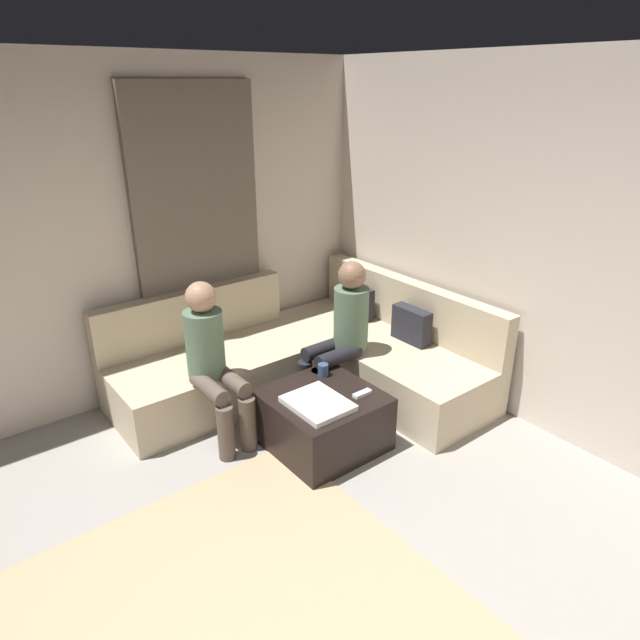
{
  "coord_description": "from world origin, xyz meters",
  "views": [
    {
      "loc": [
        1.39,
        -0.74,
        2.49
      ],
      "look_at": [
        -1.63,
        1.63,
        0.85
      ],
      "focal_mm": 31.61,
      "sensor_mm": 36.0,
      "label": 1
    }
  ],
  "objects_px": {
    "sectional_couch": "(310,357)",
    "coffee_mug": "(323,370)",
    "ottoman": "(322,420)",
    "game_remote": "(362,394)",
    "person_on_couch_side": "(212,357)",
    "person_on_couch_back": "(342,329)"
  },
  "relations": [
    {
      "from": "ottoman",
      "to": "coffee_mug",
      "type": "bearing_deg",
      "value": 140.71
    },
    {
      "from": "ottoman",
      "to": "person_on_couch_back",
      "type": "bearing_deg",
      "value": 127.82
    },
    {
      "from": "coffee_mug",
      "to": "game_remote",
      "type": "xyz_separation_m",
      "value": [
        0.4,
        0.04,
        -0.04
      ]
    },
    {
      "from": "ottoman",
      "to": "coffee_mug",
      "type": "relative_size",
      "value": 8.0
    },
    {
      "from": "coffee_mug",
      "to": "person_on_couch_back",
      "type": "distance_m",
      "value": 0.42
    },
    {
      "from": "ottoman",
      "to": "person_on_couch_side",
      "type": "xyz_separation_m",
      "value": [
        -0.59,
        -0.55,
        0.45
      ]
    },
    {
      "from": "sectional_couch",
      "to": "ottoman",
      "type": "relative_size",
      "value": 3.36
    },
    {
      "from": "sectional_couch",
      "to": "person_on_couch_back",
      "type": "height_order",
      "value": "person_on_couch_back"
    },
    {
      "from": "coffee_mug",
      "to": "game_remote",
      "type": "relative_size",
      "value": 0.63
    },
    {
      "from": "sectional_couch",
      "to": "game_remote",
      "type": "bearing_deg",
      "value": -14.14
    },
    {
      "from": "person_on_couch_back",
      "to": "person_on_couch_side",
      "type": "xyz_separation_m",
      "value": [
        -0.2,
        -1.05,
        0.0
      ]
    },
    {
      "from": "coffee_mug",
      "to": "game_remote",
      "type": "bearing_deg",
      "value": 5.71
    },
    {
      "from": "coffee_mug",
      "to": "ottoman",
      "type": "bearing_deg",
      "value": -39.29
    },
    {
      "from": "coffee_mug",
      "to": "person_on_couch_back",
      "type": "xyz_separation_m",
      "value": [
        -0.17,
        0.33,
        0.19
      ]
    },
    {
      "from": "coffee_mug",
      "to": "person_on_couch_side",
      "type": "distance_m",
      "value": 0.84
    },
    {
      "from": "coffee_mug",
      "to": "game_remote",
      "type": "height_order",
      "value": "coffee_mug"
    },
    {
      "from": "ottoman",
      "to": "person_on_couch_back",
      "type": "height_order",
      "value": "person_on_couch_back"
    },
    {
      "from": "sectional_couch",
      "to": "coffee_mug",
      "type": "xyz_separation_m",
      "value": [
        0.52,
        -0.27,
        0.19
      ]
    },
    {
      "from": "person_on_couch_side",
      "to": "ottoman",
      "type": "bearing_deg",
      "value": 132.81
    },
    {
      "from": "person_on_couch_back",
      "to": "person_on_couch_side",
      "type": "bearing_deg",
      "value": 79.39
    },
    {
      "from": "sectional_couch",
      "to": "coffee_mug",
      "type": "relative_size",
      "value": 26.84
    },
    {
      "from": "game_remote",
      "to": "person_on_couch_side",
      "type": "distance_m",
      "value": 1.11
    }
  ]
}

